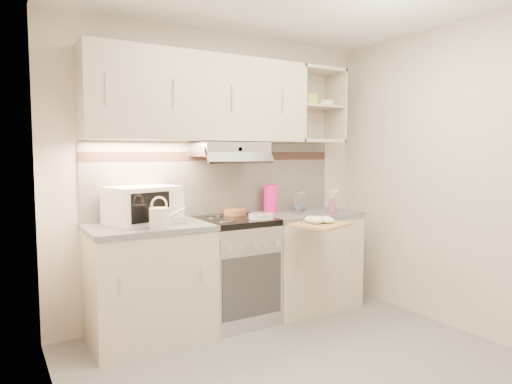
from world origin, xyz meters
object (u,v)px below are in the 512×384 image
electric_range (235,270)px  cutting_board (320,225)px  pink_pitcher (271,198)px  watering_can (161,217)px  microwave (143,205)px  glass_jar (300,201)px  plate_stack (261,216)px  spray_bottle (332,204)px

electric_range → cutting_board: bearing=-46.0°
pink_pitcher → watering_can: bearing=-177.0°
microwave → pink_pitcher: size_ratio=2.37×
watering_can → glass_jar: watering_can is taller
electric_range → glass_jar: 0.93m
plate_stack → spray_bottle: 0.72m
pink_pitcher → spray_bottle: bearing=-57.5°
electric_range → microwave: (-0.76, 0.12, 0.59)m
watering_can → plate_stack: (0.90, 0.07, -0.06)m
watering_can → pink_pitcher: (1.19, 0.38, 0.04)m
glass_jar → cutting_board: 0.67m
cutting_board → spray_bottle: bearing=20.1°
electric_range → spray_bottle: spray_bottle is taller
microwave → electric_range: bearing=-25.6°
plate_stack → glass_jar: (0.58, 0.24, 0.07)m
microwave → spray_bottle: 1.67m
electric_range → glass_jar: glass_jar is taller
glass_jar → spray_bottle: 0.34m
electric_range → glass_jar: bearing=6.9°
plate_stack → pink_pitcher: bearing=46.9°
microwave → cutting_board: microwave is taller
microwave → spray_bottle: bearing=-28.5°
spray_bottle → electric_range: bearing=166.3°
spray_bottle → glass_jar: bearing=113.6°
electric_range → watering_can: (-0.73, -0.22, 0.53)m
electric_range → microwave: size_ratio=1.50×
microwave → spray_bottle: (1.64, -0.34, -0.05)m
microwave → pink_pitcher: (1.22, 0.05, -0.02)m
electric_range → glass_jar: size_ratio=4.80×
microwave → pink_pitcher: microwave is taller
watering_can → plate_stack: 0.90m
electric_range → plate_stack: 0.52m
watering_can → cutting_board: bearing=-11.9°
cutting_board → pink_pitcher: bearing=74.8°
electric_range → watering_can: 0.93m
plate_stack → pink_pitcher: (0.29, 0.31, 0.11)m
plate_stack → electric_range: bearing=138.5°
plate_stack → microwave: bearing=164.0°
plate_stack → spray_bottle: bearing=-5.6°
plate_stack → glass_jar: glass_jar is taller
glass_jar → pink_pitcher: bearing=165.6°
microwave → plate_stack: size_ratio=2.82×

